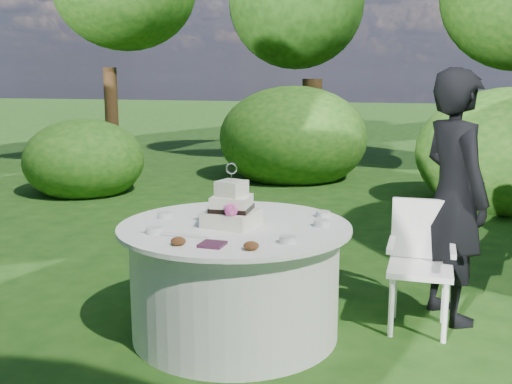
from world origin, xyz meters
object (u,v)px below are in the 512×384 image
at_px(chair, 421,255).
at_px(guest, 454,197).
at_px(napkins, 212,244).
at_px(cake, 232,209).
at_px(table, 235,279).

bearing_deg(chair, guest, 48.46).
relative_size(napkins, cake, 0.33).
bearing_deg(chair, napkins, -137.46).
distance_m(guest, chair, 0.49).
height_order(table, chair, chair).
bearing_deg(napkins, table, 95.55).
xyz_separation_m(table, chair, (1.19, 0.52, 0.13)).
distance_m(table, chair, 1.31).
xyz_separation_m(napkins, chair, (1.14, 1.05, -0.26)).
relative_size(guest, table, 1.16).
height_order(guest, chair, guest).
height_order(guest, table, guest).
height_order(cake, chair, cake).
distance_m(napkins, cake, 0.50).
xyz_separation_m(napkins, cake, (-0.06, 0.49, 0.10)).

